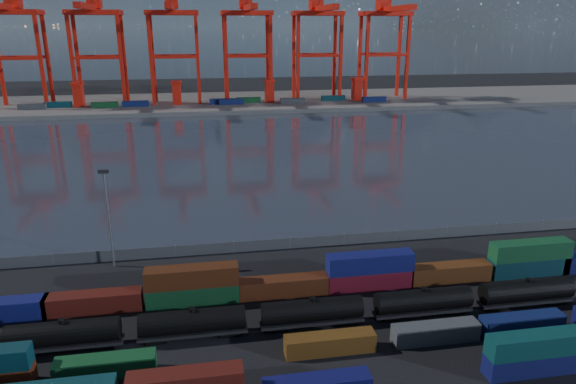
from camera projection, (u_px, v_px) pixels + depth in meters
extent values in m
plane|color=black|center=(328.00, 337.00, 65.56)|extent=(700.00, 700.00, 0.00)
plane|color=#2D3441|center=(248.00, 151.00, 164.00)|extent=(700.00, 700.00, 0.00)
cube|color=#514F4C|center=(228.00, 102.00, 262.14)|extent=(700.00, 70.00, 2.00)
cube|color=#571711|center=(186.00, 383.00, 51.53)|extent=(11.62, 2.36, 2.52)
cube|color=#111655|center=(533.00, 363.00, 58.62)|extent=(11.62, 2.36, 2.52)
cube|color=#0D4443|center=(537.00, 344.00, 57.85)|extent=(11.62, 2.36, 2.52)
cube|color=#165427|center=(105.00, 366.00, 58.04)|extent=(11.11, 2.26, 2.41)
cube|color=brown|center=(330.00, 343.00, 62.28)|extent=(11.11, 2.26, 2.41)
cube|color=#484B4E|center=(435.00, 332.00, 64.50)|extent=(11.11, 2.26, 2.41)
cube|color=navy|center=(522.00, 324.00, 66.43)|extent=(11.11, 2.26, 2.41)
cube|color=#551711|center=(94.00, 302.00, 71.09)|extent=(13.09, 2.66, 2.84)
cube|color=#134925|center=(193.00, 294.00, 73.29)|extent=(13.09, 2.66, 2.84)
cube|color=#512410|center=(192.00, 276.00, 72.42)|extent=(13.09, 2.66, 2.84)
cube|color=#552411|center=(283.00, 287.00, 75.42)|extent=(13.09, 2.66, 2.84)
cube|color=maroon|center=(369.00, 279.00, 77.55)|extent=(13.09, 2.66, 2.84)
cube|color=navy|center=(370.00, 262.00, 76.68)|extent=(13.09, 2.66, 2.84)
cube|color=#603013|center=(449.00, 273.00, 79.64)|extent=(13.09, 2.66, 2.84)
cube|color=#0B343E|center=(528.00, 266.00, 81.84)|extent=(13.09, 2.66, 2.84)
cube|color=#16552C|center=(531.00, 250.00, 80.97)|extent=(13.09, 2.66, 2.84)
cylinder|color=black|center=(63.00, 333.00, 62.36)|extent=(13.29, 2.96, 2.96)
cylinder|color=black|center=(62.00, 321.00, 61.85)|extent=(0.82, 0.82, 0.51)
cube|color=black|center=(65.00, 345.00, 62.86)|extent=(13.80, 2.04, 0.41)
cube|color=black|center=(26.00, 351.00, 62.24)|extent=(2.56, 1.84, 0.61)
cube|color=black|center=(105.00, 344.00, 63.73)|extent=(2.56, 1.84, 0.61)
cylinder|color=black|center=(193.00, 321.00, 64.87)|extent=(13.29, 2.96, 2.96)
cylinder|color=black|center=(192.00, 310.00, 64.37)|extent=(0.82, 0.82, 0.51)
cube|color=black|center=(193.00, 332.00, 65.37)|extent=(13.80, 2.04, 0.41)
cube|color=black|center=(157.00, 339.00, 64.75)|extent=(2.56, 1.84, 0.61)
cube|color=black|center=(230.00, 332.00, 66.24)|extent=(2.56, 1.84, 0.61)
cylinder|color=black|center=(312.00, 310.00, 67.38)|extent=(13.29, 2.96, 2.96)
cylinder|color=black|center=(312.00, 299.00, 66.88)|extent=(0.82, 0.82, 0.51)
cube|color=black|center=(312.00, 321.00, 67.88)|extent=(13.80, 2.04, 0.41)
cube|color=black|center=(278.00, 327.00, 67.26)|extent=(2.56, 1.84, 0.61)
cube|color=black|center=(345.00, 320.00, 68.75)|extent=(2.56, 1.84, 0.61)
cylinder|color=black|center=(423.00, 300.00, 69.89)|extent=(13.29, 2.96, 2.96)
cylinder|color=black|center=(424.00, 289.00, 69.39)|extent=(0.82, 0.82, 0.51)
cube|color=black|center=(422.00, 311.00, 70.40)|extent=(13.80, 2.04, 0.41)
cube|color=black|center=(390.00, 316.00, 69.78)|extent=(2.56, 1.84, 0.61)
cube|color=black|center=(453.00, 310.00, 71.27)|extent=(2.56, 1.84, 0.61)
cylinder|color=black|center=(527.00, 290.00, 72.40)|extent=(13.29, 2.96, 2.96)
cylinder|color=black|center=(528.00, 280.00, 71.90)|extent=(0.82, 0.82, 0.51)
cube|color=black|center=(525.00, 301.00, 72.91)|extent=(13.80, 2.04, 0.41)
cube|color=black|center=(495.00, 306.00, 72.29)|extent=(2.56, 1.84, 0.61)
cube|color=black|center=(554.00, 300.00, 73.78)|extent=(2.56, 1.84, 0.61)
cube|color=#595B5E|center=(290.00, 243.00, 91.50)|extent=(160.00, 0.06, 2.00)
cylinder|color=slate|center=(53.00, 259.00, 84.99)|extent=(0.12, 0.12, 2.20)
cylinder|color=slate|center=(115.00, 255.00, 86.61)|extent=(0.12, 0.12, 2.20)
cylinder|color=slate|center=(176.00, 251.00, 88.23)|extent=(0.12, 0.12, 2.20)
cylinder|color=slate|center=(234.00, 247.00, 89.85)|extent=(0.12, 0.12, 2.20)
cylinder|color=slate|center=(290.00, 243.00, 91.47)|extent=(0.12, 0.12, 2.20)
cylinder|color=slate|center=(344.00, 239.00, 93.09)|extent=(0.12, 0.12, 2.20)
cylinder|color=slate|center=(396.00, 235.00, 94.71)|extent=(0.12, 0.12, 2.20)
cylinder|color=slate|center=(447.00, 232.00, 96.33)|extent=(0.12, 0.12, 2.20)
cylinder|color=slate|center=(496.00, 228.00, 97.95)|extent=(0.12, 0.12, 2.20)
cylinder|color=slate|center=(543.00, 225.00, 99.57)|extent=(0.12, 0.12, 2.20)
cylinder|color=slate|center=(109.00, 221.00, 82.61)|extent=(0.36, 0.36, 16.00)
cube|color=black|center=(103.00, 171.00, 80.06)|extent=(1.60, 0.40, 0.60)
cube|color=red|center=(41.00, 63.00, 231.84)|extent=(1.56, 1.56, 44.01)
cube|color=red|center=(48.00, 62.00, 242.84)|extent=(1.56, 1.56, 44.01)
cube|color=red|center=(15.00, 58.00, 229.42)|extent=(21.52, 1.37, 1.37)
cube|color=red|center=(23.00, 57.00, 240.42)|extent=(21.52, 1.37, 1.37)
cube|color=red|center=(12.00, 12.00, 228.83)|extent=(24.45, 13.69, 2.15)
cube|color=red|center=(2.00, 6.00, 217.22)|extent=(2.93, 46.94, 2.44)
cube|color=red|center=(13.00, 2.00, 231.14)|extent=(5.87, 7.82, 4.89)
cube|color=red|center=(72.00, 63.00, 234.02)|extent=(1.56, 1.56, 44.01)
cube|color=red|center=(78.00, 61.00, 245.03)|extent=(1.56, 1.56, 44.01)
cube|color=red|center=(121.00, 62.00, 237.51)|extent=(1.56, 1.56, 44.01)
cube|color=red|center=(125.00, 61.00, 248.51)|extent=(1.56, 1.56, 44.01)
cube|color=red|center=(97.00, 58.00, 235.09)|extent=(21.52, 1.37, 1.37)
cube|color=red|center=(101.00, 56.00, 246.09)|extent=(21.52, 1.37, 1.37)
cube|color=red|center=(94.00, 12.00, 234.50)|extent=(24.45, 13.69, 2.15)
cube|color=red|center=(88.00, 7.00, 222.89)|extent=(2.93, 46.94, 2.44)
cube|color=red|center=(94.00, 2.00, 236.81)|extent=(5.87, 7.82, 4.89)
cube|color=red|center=(151.00, 62.00, 239.69)|extent=(1.56, 1.56, 44.01)
cube|color=red|center=(153.00, 60.00, 250.70)|extent=(1.56, 1.56, 44.01)
cube|color=red|center=(198.00, 62.00, 243.18)|extent=(1.56, 1.56, 44.01)
cube|color=red|center=(198.00, 60.00, 254.18)|extent=(1.56, 1.56, 44.01)
cube|color=red|center=(174.00, 57.00, 240.76)|extent=(21.52, 1.37, 1.37)
cube|color=red|center=(175.00, 56.00, 251.76)|extent=(21.52, 1.37, 1.37)
cube|color=red|center=(172.00, 13.00, 240.17)|extent=(24.45, 13.69, 2.15)
cube|color=red|center=(171.00, 7.00, 228.56)|extent=(2.93, 46.94, 2.44)
cube|color=red|center=(172.00, 3.00, 242.48)|extent=(5.87, 7.82, 4.89)
cube|color=red|center=(226.00, 61.00, 245.36)|extent=(1.56, 1.56, 44.01)
cube|color=red|center=(225.00, 60.00, 256.37)|extent=(1.56, 1.56, 44.01)
cube|color=red|center=(271.00, 61.00, 248.85)|extent=(1.56, 1.56, 44.01)
cube|color=red|center=(268.00, 59.00, 259.85)|extent=(1.56, 1.56, 44.01)
cube|color=red|center=(249.00, 56.00, 246.43)|extent=(21.52, 1.37, 1.37)
cube|color=red|center=(246.00, 55.00, 257.43)|extent=(21.52, 1.37, 1.37)
cube|color=red|center=(246.00, 13.00, 245.84)|extent=(24.45, 13.69, 2.15)
cube|color=red|center=(249.00, 8.00, 234.23)|extent=(2.93, 46.94, 2.44)
cube|color=red|center=(245.00, 4.00, 248.15)|extent=(5.87, 7.82, 4.89)
cube|color=red|center=(298.00, 60.00, 251.04)|extent=(1.56, 1.56, 44.01)
cube|color=red|center=(294.00, 59.00, 262.04)|extent=(1.56, 1.56, 44.01)
cube|color=red|center=(341.00, 60.00, 254.52)|extent=(1.56, 1.56, 44.01)
cube|color=red|center=(335.00, 59.00, 265.52)|extent=(1.56, 1.56, 44.01)
cube|color=red|center=(320.00, 56.00, 252.10)|extent=(21.52, 1.37, 1.37)
cube|color=red|center=(314.00, 54.00, 263.10)|extent=(21.52, 1.37, 1.37)
cube|color=red|center=(318.00, 13.00, 251.51)|extent=(24.45, 13.69, 2.15)
cube|color=red|center=(323.00, 8.00, 239.90)|extent=(2.93, 46.94, 2.44)
cube|color=red|center=(316.00, 4.00, 253.82)|extent=(5.87, 7.82, 4.89)
cube|color=red|center=(367.00, 60.00, 256.71)|extent=(1.56, 1.56, 44.01)
cube|color=red|center=(360.00, 58.00, 267.71)|extent=(1.56, 1.56, 44.01)
cube|color=red|center=(407.00, 59.00, 260.19)|extent=(1.56, 1.56, 44.01)
cube|color=red|center=(399.00, 58.00, 271.19)|extent=(1.56, 1.56, 44.01)
cube|color=red|center=(387.00, 55.00, 257.77)|extent=(21.52, 1.37, 1.37)
cube|color=red|center=(379.00, 54.00, 268.77)|extent=(21.52, 1.37, 1.37)
cube|color=red|center=(386.00, 14.00, 257.18)|extent=(24.45, 13.69, 2.15)
cube|color=red|center=(394.00, 9.00, 245.57)|extent=(2.93, 46.94, 2.44)
cube|color=red|center=(383.00, 5.00, 259.49)|extent=(5.87, 7.82, 4.89)
cube|color=navy|center=(231.00, 102.00, 247.17)|extent=(12.00, 2.44, 2.60)
cube|color=navy|center=(374.00, 99.00, 255.11)|extent=(12.00, 2.44, 2.60)
cube|color=navy|center=(222.00, 102.00, 247.79)|extent=(12.00, 2.44, 2.60)
cube|color=#0C3842|center=(58.00, 105.00, 237.78)|extent=(12.00, 2.44, 2.60)
cube|color=#3F4244|center=(32.00, 107.00, 231.72)|extent=(12.00, 2.44, 2.60)
cube|color=#3F4244|center=(293.00, 101.00, 250.14)|extent=(12.00, 2.44, 2.60)
cube|color=#144C23|center=(105.00, 105.00, 237.26)|extent=(12.00, 2.44, 2.60)
cube|color=navy|center=(135.00, 104.00, 240.71)|extent=(12.00, 2.44, 2.60)
cube|color=#144C23|center=(248.00, 100.00, 253.08)|extent=(12.00, 2.44, 2.60)
cube|color=#0C3842|center=(333.00, 98.00, 259.45)|extent=(12.00, 2.44, 2.60)
cube|color=red|center=(79.00, 96.00, 239.58)|extent=(4.00, 6.00, 10.00)
cube|color=red|center=(77.00, 84.00, 237.88)|extent=(5.00, 7.00, 1.20)
cube|color=red|center=(177.00, 94.00, 246.87)|extent=(4.00, 6.00, 10.00)
cube|color=red|center=(176.00, 82.00, 245.18)|extent=(5.00, 7.00, 1.20)
cube|color=red|center=(269.00, 92.00, 254.16)|extent=(4.00, 6.00, 10.00)
cube|color=red|center=(269.00, 81.00, 252.47)|extent=(5.00, 7.00, 1.20)
cube|color=red|center=(357.00, 90.00, 261.45)|extent=(4.00, 6.00, 10.00)
cube|color=red|center=(357.00, 79.00, 259.76)|extent=(5.00, 7.00, 1.20)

